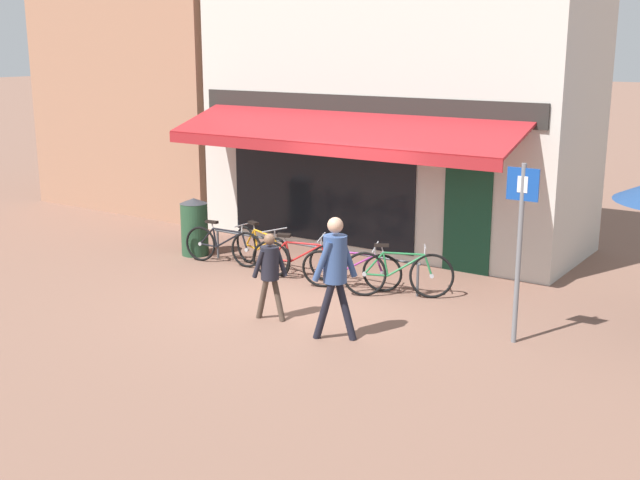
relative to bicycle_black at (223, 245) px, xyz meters
name	(u,v)px	position (x,y,z in m)	size (l,w,h in m)	color
ground_plane	(305,297)	(2.45, -0.83, -0.36)	(160.00, 160.00, 0.00)	brown
shop_front	(396,86)	(1.69, 3.51, 2.84)	(7.78, 4.47, 6.42)	beige
neighbour_building	(166,58)	(-5.23, 4.03, 3.32)	(5.66, 4.00, 7.35)	#9E7056
bike_rack_rail	(310,249)	(1.80, 0.26, 0.13)	(4.41, 0.04, 0.57)	#47494F
bicycle_black	(223,245)	(0.00, 0.00, 0.00)	(1.69, 0.52, 0.81)	black
bicycle_orange	(262,249)	(0.83, 0.13, 0.02)	(1.73, 0.74, 0.84)	black
bicycle_red	(299,259)	(1.80, -0.07, 0.01)	(1.68, 0.67, 0.84)	black
bicycle_purple	(351,269)	(2.87, -0.07, 0.00)	(1.66, 0.69, 0.83)	black
bicycle_green	(398,273)	(3.68, 0.07, 0.03)	(1.68, 0.98, 0.89)	black
pedestrian_adult	(335,265)	(3.89, -2.14, 0.72)	(0.58, 0.57, 1.77)	black
pedestrian_child	(270,268)	(2.64, -2.00, 0.45)	(0.49, 0.37, 1.34)	#47382D
litter_bin	(194,226)	(-0.90, 0.20, 0.21)	(0.54, 0.54, 1.13)	#23472D
parking_sign	(520,235)	(6.03, -0.86, 1.17)	(0.44, 0.07, 2.51)	slate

